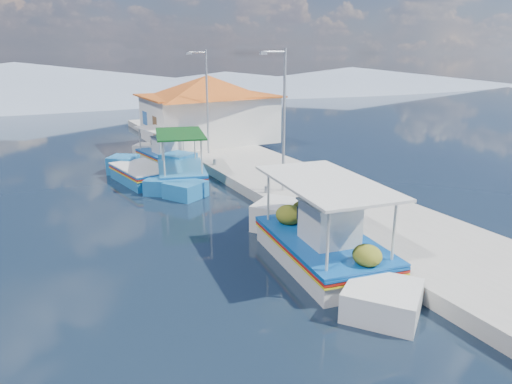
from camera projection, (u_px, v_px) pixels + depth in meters
name	position (u px, v px, depth m)	size (l,w,h in m)	color
ground	(200.00, 233.00, 17.12)	(160.00, 160.00, 0.00)	black
quay	(266.00, 173.00, 24.74)	(5.00, 44.00, 0.50)	#A6A39B
bollards	(236.00, 173.00, 23.07)	(0.20, 17.20, 0.30)	#A5A8AD
main_caique	(321.00, 245.00, 14.59)	(3.27, 8.92, 2.96)	silver
caique_green_canopy	(181.00, 174.00, 23.79)	(3.42, 7.27, 2.80)	#1B65A3
caique_blue_hull	(141.00, 176.00, 23.86)	(2.69, 6.68, 1.20)	#1B65A3
caique_far	(162.00, 155.00, 28.11)	(2.52, 6.38, 2.26)	silver
harbor_building	(208.00, 107.00, 31.86)	(10.49, 10.49, 4.40)	white
lamp_post_near	(282.00, 114.00, 19.69)	(1.21, 0.14, 6.00)	#A5A8AD
lamp_post_far	(206.00, 97.00, 27.40)	(1.21, 0.14, 6.00)	#A5A8AD
mountain_ridge	(107.00, 84.00, 67.33)	(171.40, 96.00, 5.50)	gray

